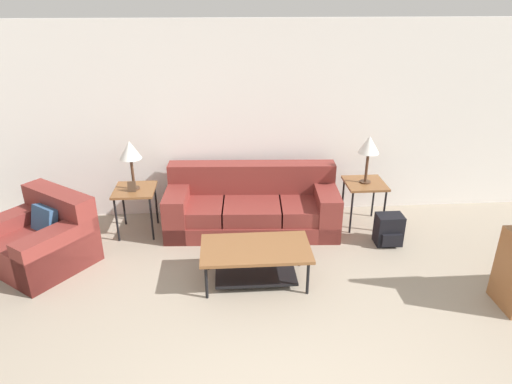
% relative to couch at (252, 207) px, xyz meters
% --- Properties ---
extents(wall_back, '(8.87, 0.06, 2.60)m').
position_rel_couch_xyz_m(wall_back, '(0.12, 0.55, 1.00)').
color(wall_back, white).
rests_on(wall_back, ground_plane).
extents(couch, '(2.25, 0.99, 0.82)m').
position_rel_couch_xyz_m(couch, '(0.00, 0.00, 0.00)').
color(couch, maroon).
rests_on(couch, ground_plane).
extents(armchair, '(1.37, 1.36, 0.80)m').
position_rel_couch_xyz_m(armchair, '(-2.45, -0.67, -0.01)').
color(armchair, maroon).
rests_on(armchair, ground_plane).
extents(coffee_table, '(1.16, 0.65, 0.42)m').
position_rel_couch_xyz_m(coffee_table, '(-0.04, -1.22, 0.01)').
color(coffee_table, brown).
rests_on(coffee_table, ground_plane).
extents(side_table_left, '(0.51, 0.53, 0.61)m').
position_rel_couch_xyz_m(side_table_left, '(-1.48, -0.01, 0.25)').
color(side_table_left, brown).
rests_on(side_table_left, ground_plane).
extents(side_table_right, '(0.51, 0.53, 0.61)m').
position_rel_couch_xyz_m(side_table_right, '(1.48, -0.01, 0.25)').
color(side_table_right, brown).
rests_on(side_table_right, ground_plane).
extents(table_lamp_left, '(0.27, 0.27, 0.63)m').
position_rel_couch_xyz_m(table_lamp_left, '(-1.48, -0.01, 0.81)').
color(table_lamp_left, '#472D1E').
rests_on(table_lamp_left, side_table_left).
extents(table_lamp_right, '(0.27, 0.27, 0.63)m').
position_rel_couch_xyz_m(table_lamp_right, '(1.48, -0.01, 0.81)').
color(table_lamp_right, '#472D1E').
rests_on(table_lamp_right, side_table_right).
extents(backpack, '(0.32, 0.31, 0.39)m').
position_rel_couch_xyz_m(backpack, '(1.66, -0.54, -0.11)').
color(backpack, black).
rests_on(backpack, ground_plane).
extents(picture_frame, '(0.10, 0.04, 0.13)m').
position_rel_couch_xyz_m(picture_frame, '(-1.50, -0.09, 0.38)').
color(picture_frame, '#4C3828').
rests_on(picture_frame, side_table_left).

